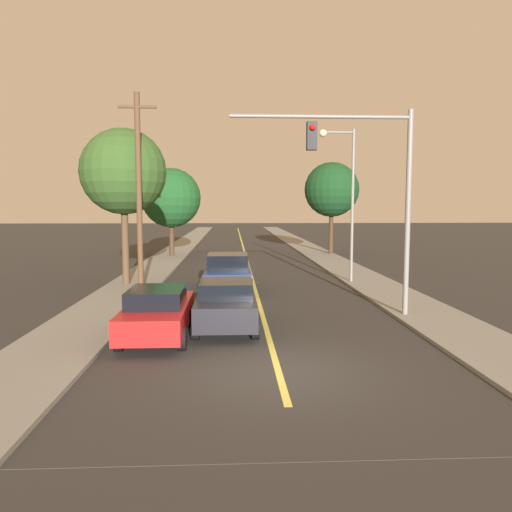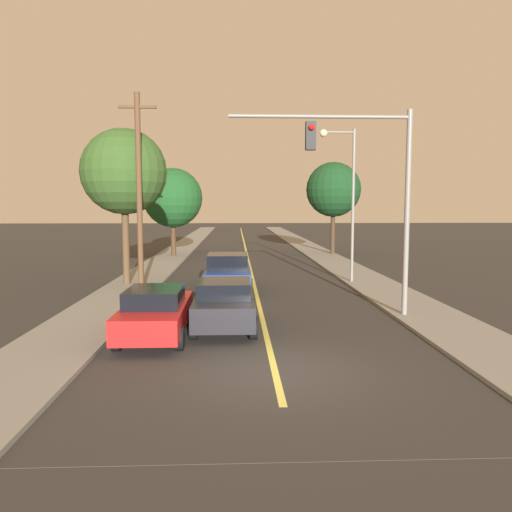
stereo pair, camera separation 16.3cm
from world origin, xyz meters
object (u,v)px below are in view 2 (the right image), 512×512
object	(u,v)px
traffic_signal_mast	(367,176)
utility_pole_left	(139,189)
car_near_lane_second	(228,272)
tree_right_near	(333,190)
tree_left_near	(124,172)
car_outer_lane_front	(156,312)
streetlamp_right	(345,185)
tree_left_far	(173,198)
car_near_lane_front	(224,304)

from	to	relation	value
traffic_signal_mast	utility_pole_left	xyz separation A→B (m)	(-8.39, 5.33, -0.26)
car_near_lane_second	tree_right_near	xyz separation A→B (m)	(7.78, 15.90, 4.13)
traffic_signal_mast	tree_right_near	distance (m)	21.78
car_near_lane_second	tree_left_near	bearing A→B (deg)	162.33
car_outer_lane_front	streetlamp_right	distance (m)	12.83
utility_pole_left	car_outer_lane_front	bearing A→B (deg)	-76.39
streetlamp_right	utility_pole_left	distance (m)	9.55
car_outer_lane_front	tree_right_near	world-z (taller)	tree_right_near
car_near_lane_second	streetlamp_right	distance (m)	7.01
car_outer_lane_front	car_near_lane_second	bearing A→B (deg)	76.22
car_near_lane_second	tree_left_far	world-z (taller)	tree_left_far
tree_right_near	streetlamp_right	bearing A→B (deg)	-98.89
streetlamp_right	tree_left_near	xyz separation A→B (m)	(-10.34, -0.24, 0.56)
car_near_lane_front	tree_left_far	bearing A→B (deg)	100.95
car_near_lane_second	streetlamp_right	bearing A→B (deg)	17.58
tree_right_near	traffic_signal_mast	bearing A→B (deg)	-98.29
tree_left_far	tree_right_near	world-z (taller)	tree_right_near
car_near_lane_front	tree_right_near	size ratio (longest dim) A/B	0.59
tree_left_far	utility_pole_left	bearing A→B (deg)	-88.24
car_outer_lane_front	traffic_signal_mast	size ratio (longest dim) A/B	0.65
car_near_lane_front	utility_pole_left	bearing A→B (deg)	119.59
car_near_lane_second	tree_left_far	xyz separation A→B (m)	(-4.22, 14.87, 3.48)
utility_pole_left	tree_left_far	bearing A→B (deg)	91.76
traffic_signal_mast	tree_left_far	world-z (taller)	traffic_signal_mast
utility_pole_left	tree_left_far	xyz separation A→B (m)	(-0.47, 15.18, -0.13)
tree_left_near	tree_left_far	xyz separation A→B (m)	(0.55, 13.35, -0.96)
streetlamp_right	tree_right_near	bearing A→B (deg)	81.11
car_outer_lane_front	tree_left_far	distance (m)	23.11
streetlamp_right	tree_left_far	world-z (taller)	streetlamp_right
car_outer_lane_front	utility_pole_left	bearing A→B (deg)	103.61
car_near_lane_second	tree_left_near	size ratio (longest dim) A/B	0.67
car_near_lane_front	car_outer_lane_front	bearing A→B (deg)	-154.14
car_near_lane_front	tree_right_near	world-z (taller)	tree_right_near
tree_right_near	car_outer_lane_front	bearing A→B (deg)	-112.22
traffic_signal_mast	utility_pole_left	size ratio (longest dim) A/B	0.80
tree_left_far	tree_right_near	distance (m)	12.06
car_near_lane_front	tree_left_near	xyz separation A→B (m)	(-4.77, 8.44, 4.52)
streetlamp_right	utility_pole_left	size ratio (longest dim) A/B	0.86
car_outer_lane_front	tree_right_near	bearing A→B (deg)	67.78
car_outer_lane_front	traffic_signal_mast	world-z (taller)	traffic_signal_mast
tree_right_near	utility_pole_left	bearing A→B (deg)	-125.41
car_near_lane_second	streetlamp_right	size ratio (longest dim) A/B	0.66
utility_pole_left	tree_left_near	bearing A→B (deg)	119.10
car_near_lane_front	utility_pole_left	world-z (taller)	utility_pole_left
car_outer_lane_front	car_near_lane_front	bearing A→B (deg)	25.86
car_near_lane_front	utility_pole_left	xyz separation A→B (m)	(-3.75, 6.60, 3.69)
car_outer_lane_front	tree_left_far	bearing A→B (deg)	95.76
car_near_lane_front	car_near_lane_second	distance (m)	6.92
tree_left_far	traffic_signal_mast	bearing A→B (deg)	-66.66
car_outer_lane_front	traffic_signal_mast	distance (m)	7.99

